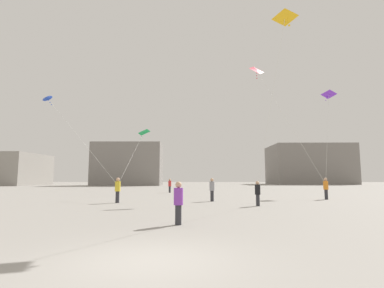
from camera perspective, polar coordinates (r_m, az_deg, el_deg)
name	(u,v)px	position (r m, az deg, el deg)	size (l,w,h in m)	color
ground_plane	(146,261)	(6.96, -8.72, -21.38)	(300.00, 300.00, 0.00)	gray
person_in_orange	(326,188)	(28.29, 24.30, -7.62)	(0.40, 0.40, 1.85)	#2D2D33
person_in_black	(258,192)	(20.15, 12.48, -9.04)	(0.35, 0.35, 1.62)	#2D2D33
person_in_grey	(212,189)	(23.75, 3.86, -8.53)	(0.40, 0.40, 1.81)	#2D2D33
person_in_yellow	(118,189)	(22.90, -14.07, -8.37)	(0.40, 0.40, 1.85)	#2D2D33
person_in_purple	(178,201)	(11.79, -2.63, -10.87)	(0.36, 0.36, 1.66)	#2D2D33
person_in_red	(170,185)	(38.44, -4.29, -7.85)	(0.38, 0.38, 1.76)	#2D2D33
kite_crimson_delta	(258,72)	(29.37, 12.56, 13.29)	(6.23, 1.54, 11.01)	red
kite_emerald_delta	(143,133)	(28.78, -9.31, 2.11)	(1.33, 6.56, 5.22)	green
kite_violet_delta	(329,96)	(37.99, 24.74, 8.36)	(4.67, 8.19, 10.52)	purple
kite_amber_delta	(284,25)	(16.94, 17.24, 20.97)	(1.16, 6.00, 8.82)	yellow
kite_cobalt_diamond	(48,99)	(33.03, -25.89, 7.80)	(9.74, 6.68, 8.88)	blue
building_centre_hall	(128,164)	(80.31, -12.19, -3.83)	(18.05, 9.67, 11.07)	gray
building_right_hall	(308,165)	(104.09, 21.41, -3.74)	(24.59, 18.38, 12.48)	gray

